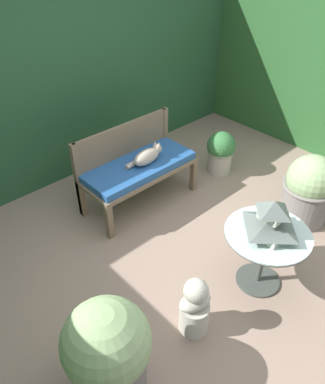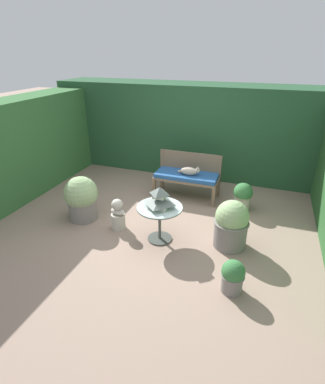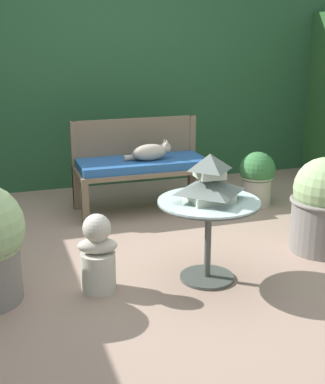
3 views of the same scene
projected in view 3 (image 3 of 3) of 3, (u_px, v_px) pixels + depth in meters
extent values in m
plane|color=gray|center=(159.00, 260.00, 3.91)|extent=(30.00, 30.00, 0.00)
cube|color=#234C2D|center=(88.00, 90.00, 6.01)|extent=(6.40, 1.07, 1.94)
cube|color=brown|center=(85.00, 204.00, 4.56)|extent=(0.06, 0.06, 0.37)
cube|color=brown|center=(210.00, 192.00, 4.90)|extent=(0.06, 0.06, 0.37)
cube|color=brown|center=(76.00, 190.00, 4.99)|extent=(0.06, 0.06, 0.37)
cube|color=brown|center=(191.00, 179.00, 5.33)|extent=(0.06, 0.06, 0.37)
cube|color=brown|center=(142.00, 169.00, 4.89)|extent=(1.21, 0.53, 0.04)
cube|color=#23518E|center=(142.00, 163.00, 4.87)|extent=(1.16, 0.48, 0.07)
cube|color=brown|center=(75.00, 166.00, 4.93)|extent=(0.06, 0.06, 0.82)
cube|color=brown|center=(192.00, 157.00, 5.27)|extent=(0.06, 0.06, 0.82)
cube|color=brown|center=(135.00, 137.00, 5.03)|extent=(1.16, 0.04, 0.35)
ellipsoid|color=#A89989|center=(150.00, 152.00, 4.81)|extent=(0.34, 0.18, 0.15)
sphere|color=#A89989|center=(166.00, 148.00, 4.86)|extent=(0.10, 0.10, 0.10)
cone|color=#A89989|center=(164.00, 141.00, 4.86)|extent=(0.04, 0.04, 0.05)
cone|color=#A89989|center=(167.00, 142.00, 4.82)|extent=(0.04, 0.04, 0.05)
cylinder|color=#A89989|center=(134.00, 157.00, 4.83)|extent=(0.18, 0.07, 0.05)
cylinder|color=#424742|center=(207.00, 277.00, 3.61)|extent=(0.37, 0.37, 0.02)
cylinder|color=#424742|center=(208.00, 241.00, 3.54)|extent=(0.04, 0.04, 0.54)
cylinder|color=silver|center=(209.00, 201.00, 3.46)|extent=(0.67, 0.67, 0.01)
torus|color=#424742|center=(209.00, 203.00, 3.46)|extent=(0.67, 0.67, 0.02)
cube|color=#B2BCA8|center=(209.00, 196.00, 3.45)|extent=(0.27, 0.27, 0.06)
pyramid|color=#56605B|center=(209.00, 185.00, 3.42)|extent=(0.36, 0.36, 0.09)
cube|color=#B2BCA8|center=(210.00, 174.00, 3.40)|extent=(0.17, 0.17, 0.05)
pyramid|color=#56605B|center=(210.00, 162.00, 3.38)|extent=(0.23, 0.23, 0.10)
cylinder|color=#B7B2A3|center=(98.00, 272.00, 3.42)|extent=(0.22, 0.22, 0.26)
ellipsoid|color=#B7B2A3|center=(97.00, 246.00, 3.37)|extent=(0.28, 0.20, 0.10)
sphere|color=#B7B2A3|center=(97.00, 228.00, 3.34)|extent=(0.18, 0.18, 0.18)
cylinder|color=slate|center=(322.00, 225.00, 4.03)|extent=(0.47, 0.47, 0.41)
torus|color=slate|center=(324.00, 201.00, 3.98)|extent=(0.51, 0.51, 0.03)
sphere|color=#89A870|center=(325.00, 189.00, 3.95)|extent=(0.47, 0.47, 0.47)
cylinder|color=#ADA393|center=(256.00, 190.00, 5.10)|extent=(0.28, 0.28, 0.29)
torus|color=#ADA393|center=(257.00, 177.00, 5.06)|extent=(0.31, 0.31, 0.03)
sphere|color=#336B38|center=(257.00, 170.00, 5.04)|extent=(0.34, 0.34, 0.34)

